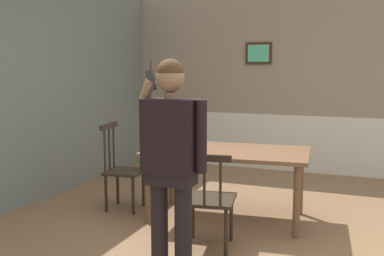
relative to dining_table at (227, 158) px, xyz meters
The scene contains 7 objects.
ground_plane 1.03m from the dining_table, 67.95° to the right, with size 7.42×7.42×0.00m, color #846042.
room_back_partition 2.77m from the dining_table, 83.85° to the left, with size 5.50×0.17×2.89m.
room_left_partition 2.67m from the dining_table, 163.81° to the right, with size 0.13×6.74×2.89m.
dining_table is the anchor object (origin of this frame).
chair_near_window 1.28m from the dining_table, behind, with size 0.47×0.47×1.02m.
chair_by_doorway 0.90m from the dining_table, 84.15° to the right, with size 0.55×0.55×0.92m.
person_figure 1.50m from the dining_table, 90.21° to the right, with size 0.59×0.25×1.74m.
Camera 1 is at (1.15, -3.95, 1.67)m, focal length 42.27 mm.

